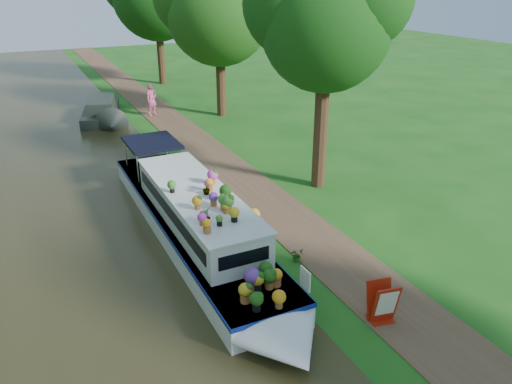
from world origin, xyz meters
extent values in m
plane|color=#184E13|center=(0.00, 0.00, 0.00)|extent=(100.00, 100.00, 0.00)
cube|color=black|center=(-6.00, 0.00, 0.01)|extent=(10.00, 100.00, 0.02)
cube|color=#513825|center=(1.20, 0.00, 0.01)|extent=(2.20, 100.00, 0.03)
cube|color=silver|center=(-2.25, 1.36, 0.40)|extent=(2.20, 12.00, 0.75)
cube|color=navy|center=(-2.25, 1.36, 0.71)|extent=(2.24, 12.04, 0.12)
cube|color=silver|center=(-2.25, 0.56, 1.29)|extent=(1.80, 7.00, 1.05)
cube|color=silver|center=(-2.25, 0.56, 1.85)|extent=(1.90, 7.10, 0.06)
cube|color=black|center=(-1.34, 0.56, 1.37)|extent=(0.03, 6.40, 0.38)
cube|color=black|center=(-3.16, 0.56, 1.37)|extent=(0.03, 6.40, 0.38)
cube|color=black|center=(-2.25, 5.66, 1.92)|extent=(1.90, 2.40, 0.10)
cube|color=white|center=(-1.10, -4.04, 1.07)|extent=(0.04, 0.45, 0.55)
imported|color=#184412|center=(-2.67, -1.59, 2.10)|extent=(0.28, 0.26, 0.45)
imported|color=#184412|center=(-2.07, 0.13, 2.07)|extent=(0.30, 0.30, 0.38)
cylinder|color=#341F11|center=(3.80, 3.00, 2.27)|extent=(0.56, 0.56, 4.55)
sphere|color=#0E380E|center=(3.80, 3.00, 6.23)|extent=(4.80, 4.80, 4.80)
sphere|color=#0E380E|center=(2.96, 3.84, 6.95)|extent=(3.84, 3.84, 3.84)
cylinder|color=#341F11|center=(4.50, 15.00, 1.92)|extent=(0.56, 0.56, 3.85)
sphere|color=#184412|center=(4.50, 15.00, 5.95)|extent=(6.00, 6.00, 6.00)
cylinder|color=#341F11|center=(4.00, 26.00, 2.10)|extent=(0.56, 0.56, 4.20)
cube|color=black|center=(-2.25, 17.69, 0.31)|extent=(3.19, 6.07, 0.58)
cube|color=black|center=(-2.25, 17.21, 0.94)|extent=(2.23, 3.63, 0.68)
cube|color=#A61C0B|center=(0.51, -5.07, 0.05)|extent=(0.66, 0.58, 0.03)
cube|color=#A61C0B|center=(0.51, -5.20, 0.56)|extent=(0.69, 0.38, 1.04)
cube|color=#A61C0B|center=(0.51, -4.95, 0.56)|extent=(0.69, 0.38, 1.04)
cube|color=white|center=(0.51, -5.24, 0.61)|extent=(0.53, 0.27, 0.73)
imported|color=#F0627E|center=(0.66, 16.74, 1.00)|extent=(0.82, 0.68, 1.94)
imported|color=#2B5B1B|center=(0.05, -1.72, 0.21)|extent=(0.46, 0.44, 0.41)
camera|label=1|loc=(-6.73, -12.83, 7.95)|focal=35.00mm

